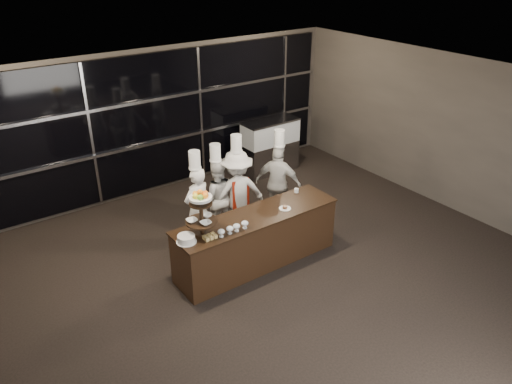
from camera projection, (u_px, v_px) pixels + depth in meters
room at (309, 224)px, 6.55m from camera, size 10.00×10.00×10.00m
window_wall at (149, 124)px, 10.12m from camera, size 8.60×0.10×2.80m
buffet_counter at (257, 239)px, 8.15m from camera, size 2.84×0.74×0.92m
display_stand at (201, 210)px, 7.24m from camera, size 0.48×0.48×0.74m
compotes at (233, 228)px, 7.44m from camera, size 0.53×0.11×0.12m
layer_cake at (186, 239)px, 7.21m from camera, size 0.30×0.30×0.11m
pastry_squares at (210, 237)px, 7.31m from camera, size 0.19×0.13×0.05m
small_plate at (285, 208)px, 8.13m from camera, size 0.20×0.20×0.05m
chef_cup at (296, 191)px, 8.65m from camera, size 0.08×0.08×0.07m
display_case at (270, 143)px, 11.40m from camera, size 1.31×0.57×1.24m
chef_a at (197, 207)px, 8.48m from camera, size 0.62×0.48×1.80m
chef_b at (217, 196)px, 8.96m from camera, size 0.85×0.77×1.72m
chef_c at (237, 192)px, 8.95m from camera, size 1.13×0.81×1.88m
chef_d at (278, 183)px, 9.33m from camera, size 0.80×0.95×1.82m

